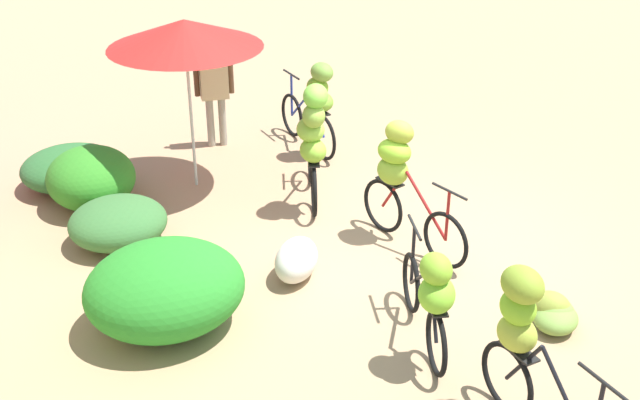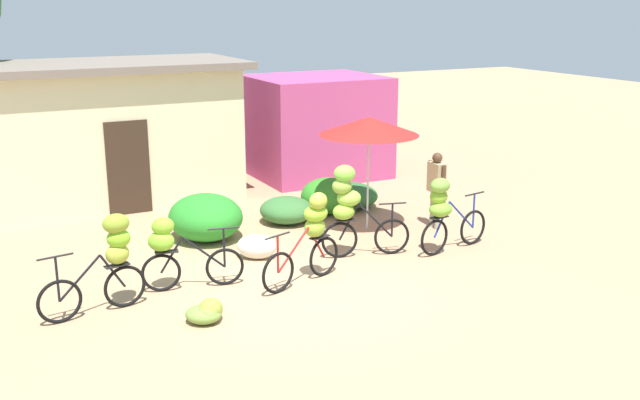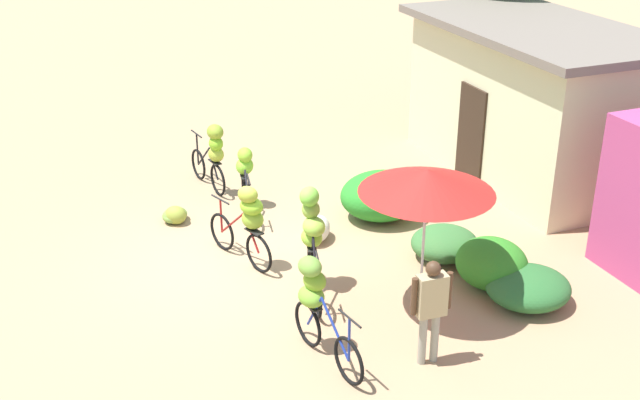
{
  "view_description": "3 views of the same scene",
  "coord_description": "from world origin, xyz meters",
  "px_view_note": "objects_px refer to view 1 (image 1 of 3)",
  "views": [
    {
      "loc": [
        -7.21,
        3.59,
        4.72
      ],
      "look_at": [
        0.13,
        1.14,
        0.73
      ],
      "focal_mm": 44.51,
      "sensor_mm": 36.0,
      "label": 1
    },
    {
      "loc": [
        -4.76,
        -9.91,
        4.41
      ],
      "look_at": [
        0.9,
        1.18,
        1.02
      ],
      "focal_mm": 41.2,
      "sensor_mm": 36.0,
      "label": 2
    },
    {
      "loc": [
        11.45,
        -3.12,
        6.49
      ],
      "look_at": [
        0.15,
        1.44,
        0.93
      ],
      "focal_mm": 44.97,
      "sensor_mm": 36.0,
      "label": 3
    }
  ],
  "objects_px": {
    "market_umbrella": "(185,34)",
    "person_vendor": "(214,86)",
    "bicycle_center_loaded": "(401,175)",
    "bicycle_by_shop": "(313,137)",
    "bicycle_leftmost": "(528,342)",
    "produce_sack": "(296,260)",
    "bicycle_rightmost": "(316,101)",
    "banana_pile_on_ground": "(554,313)",
    "bicycle_near_pile": "(431,294)"
  },
  "relations": [
    {
      "from": "market_umbrella",
      "to": "bicycle_center_loaded",
      "type": "height_order",
      "value": "market_umbrella"
    },
    {
      "from": "bicycle_leftmost",
      "to": "market_umbrella",
      "type": "bearing_deg",
      "value": 17.75
    },
    {
      "from": "bicycle_leftmost",
      "to": "person_vendor",
      "type": "relative_size",
      "value": 1.04
    },
    {
      "from": "bicycle_near_pile",
      "to": "produce_sack",
      "type": "distance_m",
      "value": 1.91
    },
    {
      "from": "produce_sack",
      "to": "person_vendor",
      "type": "distance_m",
      "value": 3.94
    },
    {
      "from": "bicycle_leftmost",
      "to": "person_vendor",
      "type": "xyz_separation_m",
      "value": [
        6.61,
        1.16,
        0.09
      ]
    },
    {
      "from": "bicycle_by_shop",
      "to": "bicycle_near_pile",
      "type": "bearing_deg",
      "value": -178.46
    },
    {
      "from": "banana_pile_on_ground",
      "to": "bicycle_leftmost",
      "type": "bearing_deg",
      "value": 135.99
    },
    {
      "from": "bicycle_leftmost",
      "to": "bicycle_by_shop",
      "type": "relative_size",
      "value": 0.95
    },
    {
      "from": "produce_sack",
      "to": "person_vendor",
      "type": "relative_size",
      "value": 0.46
    },
    {
      "from": "market_umbrella",
      "to": "bicycle_rightmost",
      "type": "distance_m",
      "value": 2.3
    },
    {
      "from": "bicycle_center_loaded",
      "to": "produce_sack",
      "type": "xyz_separation_m",
      "value": [
        -0.4,
        1.37,
        -0.63
      ]
    },
    {
      "from": "bicycle_rightmost",
      "to": "produce_sack",
      "type": "xyz_separation_m",
      "value": [
        -3.12,
        1.25,
        -0.6
      ]
    },
    {
      "from": "bicycle_near_pile",
      "to": "produce_sack",
      "type": "xyz_separation_m",
      "value": [
        1.69,
        0.77,
        -0.47
      ]
    },
    {
      "from": "market_umbrella",
      "to": "bicycle_by_shop",
      "type": "xyz_separation_m",
      "value": [
        -1.12,
        -1.29,
        -1.11
      ]
    },
    {
      "from": "bicycle_near_pile",
      "to": "bicycle_rightmost",
      "type": "height_order",
      "value": "bicycle_rightmost"
    },
    {
      "from": "market_umbrella",
      "to": "banana_pile_on_ground",
      "type": "xyz_separation_m",
      "value": [
        -4.27,
        -2.78,
        -1.93
      ]
    },
    {
      "from": "bicycle_leftmost",
      "to": "bicycle_near_pile",
      "type": "bearing_deg",
      "value": 17.77
    },
    {
      "from": "bicycle_by_shop",
      "to": "market_umbrella",
      "type": "bearing_deg",
      "value": 49.2
    },
    {
      "from": "bicycle_by_shop",
      "to": "bicycle_rightmost",
      "type": "xyz_separation_m",
      "value": [
        1.61,
        -0.57,
        -0.14
      ]
    },
    {
      "from": "market_umbrella",
      "to": "bicycle_center_loaded",
      "type": "distance_m",
      "value": 3.23
    },
    {
      "from": "bicycle_near_pile",
      "to": "produce_sack",
      "type": "relative_size",
      "value": 2.27
    },
    {
      "from": "bicycle_center_loaded",
      "to": "produce_sack",
      "type": "height_order",
      "value": "bicycle_center_loaded"
    },
    {
      "from": "bicycle_leftmost",
      "to": "bicycle_by_shop",
      "type": "distance_m",
      "value": 4.27
    },
    {
      "from": "market_umbrella",
      "to": "bicycle_by_shop",
      "type": "distance_m",
      "value": 2.04
    },
    {
      "from": "bicycle_near_pile",
      "to": "banana_pile_on_ground",
      "type": "height_order",
      "value": "bicycle_near_pile"
    },
    {
      "from": "bicycle_center_loaded",
      "to": "bicycle_by_shop",
      "type": "distance_m",
      "value": 1.31
    },
    {
      "from": "bicycle_near_pile",
      "to": "bicycle_center_loaded",
      "type": "height_order",
      "value": "bicycle_center_loaded"
    },
    {
      "from": "bicycle_rightmost",
      "to": "banana_pile_on_ground",
      "type": "distance_m",
      "value": 4.9
    },
    {
      "from": "produce_sack",
      "to": "person_vendor",
      "type": "height_order",
      "value": "person_vendor"
    },
    {
      "from": "bicycle_near_pile",
      "to": "bicycle_by_shop",
      "type": "distance_m",
      "value": 3.21
    },
    {
      "from": "produce_sack",
      "to": "bicycle_near_pile",
      "type": "bearing_deg",
      "value": -155.61
    },
    {
      "from": "market_umbrella",
      "to": "bicycle_leftmost",
      "type": "height_order",
      "value": "market_umbrella"
    },
    {
      "from": "bicycle_center_loaded",
      "to": "bicycle_by_shop",
      "type": "height_order",
      "value": "bicycle_by_shop"
    },
    {
      "from": "bicycle_near_pile",
      "to": "bicycle_rightmost",
      "type": "distance_m",
      "value": 4.83
    },
    {
      "from": "bicycle_leftmost",
      "to": "person_vendor",
      "type": "height_order",
      "value": "person_vendor"
    },
    {
      "from": "market_umbrella",
      "to": "person_vendor",
      "type": "height_order",
      "value": "market_umbrella"
    },
    {
      "from": "produce_sack",
      "to": "market_umbrella",
      "type": "bearing_deg",
      "value": 13.18
    },
    {
      "from": "market_umbrella",
      "to": "bicycle_center_loaded",
      "type": "xyz_separation_m",
      "value": [
        -2.23,
        -1.99,
        -1.23
      ]
    },
    {
      "from": "bicycle_near_pile",
      "to": "person_vendor",
      "type": "bearing_deg",
      "value": 8.45
    },
    {
      "from": "market_umbrella",
      "to": "produce_sack",
      "type": "height_order",
      "value": "market_umbrella"
    },
    {
      "from": "bicycle_center_loaded",
      "to": "bicycle_by_shop",
      "type": "bearing_deg",
      "value": 32.01
    },
    {
      "from": "market_umbrella",
      "to": "person_vendor",
      "type": "relative_size",
      "value": 1.47
    },
    {
      "from": "bicycle_rightmost",
      "to": "banana_pile_on_ground",
      "type": "height_order",
      "value": "bicycle_rightmost"
    },
    {
      "from": "bicycle_leftmost",
      "to": "banana_pile_on_ground",
      "type": "distance_m",
      "value": 1.67
    },
    {
      "from": "market_umbrella",
      "to": "banana_pile_on_ground",
      "type": "distance_m",
      "value": 5.45
    },
    {
      "from": "bicycle_center_loaded",
      "to": "produce_sack",
      "type": "bearing_deg",
      "value": 106.29
    },
    {
      "from": "bicycle_leftmost",
      "to": "produce_sack",
      "type": "bearing_deg",
      "value": 21.92
    },
    {
      "from": "bicycle_by_shop",
      "to": "banana_pile_on_ground",
      "type": "distance_m",
      "value": 3.58
    },
    {
      "from": "market_umbrella",
      "to": "person_vendor",
      "type": "xyz_separation_m",
      "value": [
        1.24,
        -0.56,
        -1.14
      ]
    }
  ]
}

